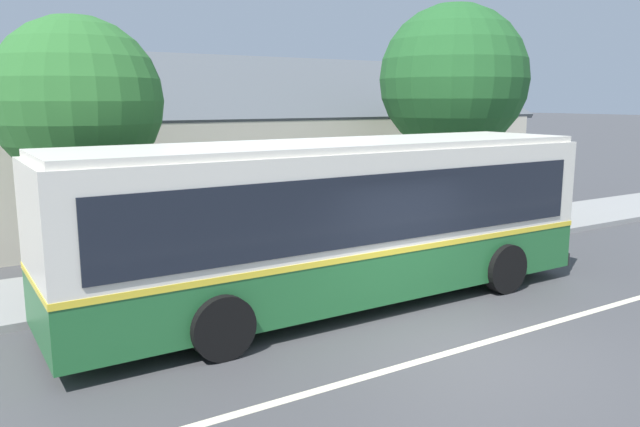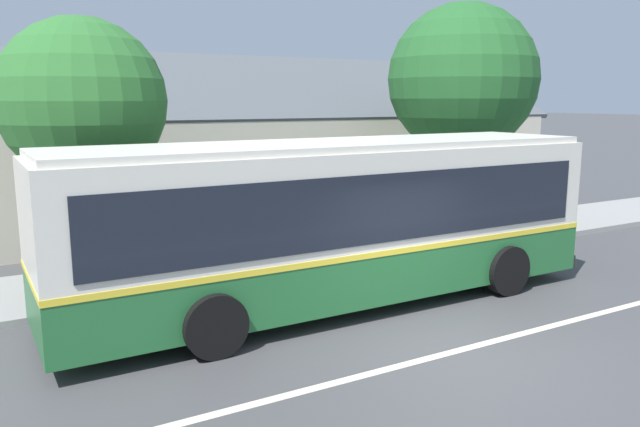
{
  "view_description": "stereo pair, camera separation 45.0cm",
  "coord_description": "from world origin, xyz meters",
  "px_view_note": "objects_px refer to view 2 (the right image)",
  "views": [
    {
      "loc": [
        -6.85,
        -6.57,
        3.82
      ],
      "look_at": [
        -0.48,
        3.53,
        1.64
      ],
      "focal_mm": 35.0,
      "sensor_mm": 36.0,
      "label": 1
    },
    {
      "loc": [
        -6.46,
        -6.8,
        3.82
      ],
      "look_at": [
        -0.48,
        3.53,
        1.64
      ],
      "focal_mm": 35.0,
      "sensor_mm": 36.0,
      "label": 2
    }
  ],
  "objects_px": {
    "bench_down_street": "(102,271)",
    "street_tree_primary": "(462,80)",
    "transit_bus": "(336,218)",
    "street_tree_secondary": "(85,106)"
  },
  "relations": [
    {
      "from": "transit_bus",
      "to": "bench_down_street",
      "type": "height_order",
      "value": "transit_bus"
    },
    {
      "from": "transit_bus",
      "to": "street_tree_secondary",
      "type": "distance_m",
      "value": 5.65
    },
    {
      "from": "street_tree_secondary",
      "to": "transit_bus",
      "type": "bearing_deg",
      "value": -45.93
    },
    {
      "from": "street_tree_primary",
      "to": "street_tree_secondary",
      "type": "relative_size",
      "value": 1.19
    },
    {
      "from": "bench_down_street",
      "to": "street_tree_secondary",
      "type": "height_order",
      "value": "street_tree_secondary"
    },
    {
      "from": "bench_down_street",
      "to": "street_tree_primary",
      "type": "relative_size",
      "value": 0.26
    },
    {
      "from": "bench_down_street",
      "to": "street_tree_primary",
      "type": "distance_m",
      "value": 10.98
    },
    {
      "from": "transit_bus",
      "to": "bench_down_street",
      "type": "bearing_deg",
      "value": 146.56
    },
    {
      "from": "transit_bus",
      "to": "street_tree_primary",
      "type": "distance_m",
      "value": 7.95
    },
    {
      "from": "transit_bus",
      "to": "street_tree_primary",
      "type": "height_order",
      "value": "street_tree_primary"
    }
  ]
}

